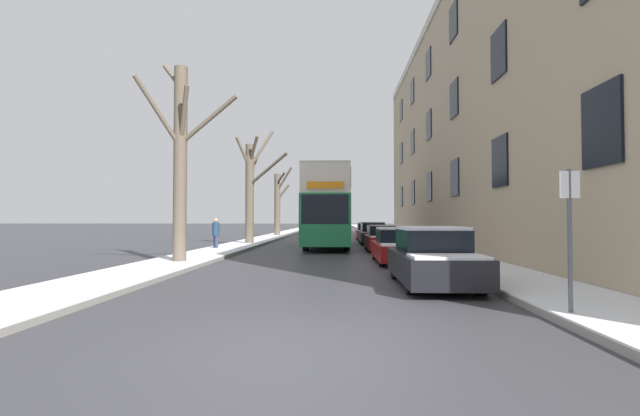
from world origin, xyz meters
The scene contains 15 objects.
ground_plane centered at (0.00, 0.00, 0.00)m, with size 320.00×320.00×0.00m, color #38383D.
sidewalk_left centered at (-5.25, 53.00, 0.08)m, with size 2.36×130.00×0.16m.
sidewalk_right centered at (5.25, 53.00, 0.08)m, with size 2.36×130.00×0.16m.
terrace_facade_right centered at (10.93, 18.76, 7.32)m, with size 9.10×39.95×14.64m.
bare_tree_left_0 centered at (-5.05, 9.71, 3.87)m, with size 3.43×2.16×7.59m.
bare_tree_left_1 centered at (-4.88, 21.52, 3.66)m, with size 3.49×3.18×7.47m.
bare_tree_left_2 centered at (-5.07, 35.13, 3.24)m, with size 1.86×1.54×6.60m.
double_decker_bus centered at (0.02, 20.45, 2.53)m, with size 2.53×11.27×4.48m.
parked_car_0 centered at (2.99, 5.33, 0.67)m, with size 1.77×4.03×1.47m.
parked_car_1 centered at (2.99, 11.01, 0.62)m, with size 1.86×4.25×1.34m.
parked_car_2 centered at (2.99, 17.13, 0.63)m, with size 1.72×4.46×1.36m.
parked_car_3 centered at (2.99, 23.55, 0.67)m, with size 1.72×4.26×1.47m.
parked_car_4 centered at (2.99, 29.26, 0.64)m, with size 1.71×3.99×1.39m.
pedestrian_left_sidewalk centered at (-5.79, 16.81, 0.94)m, with size 0.37×0.37×1.71m.
street_sign_post centered at (4.37, 1.63, 1.42)m, with size 0.32×0.07×2.47m.
Camera 1 is at (0.62, -5.43, 1.65)m, focal length 24.00 mm.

